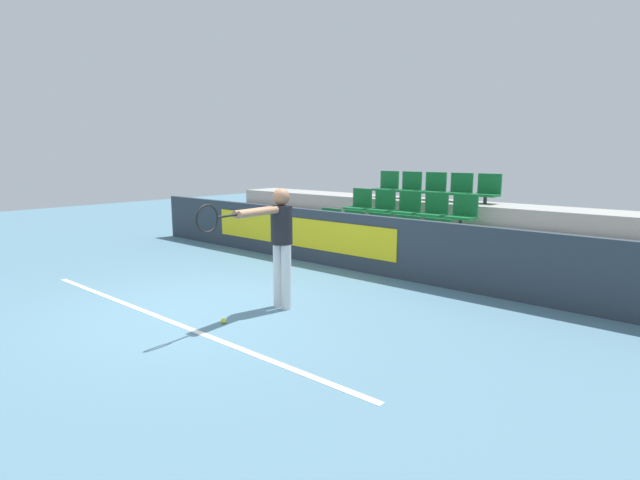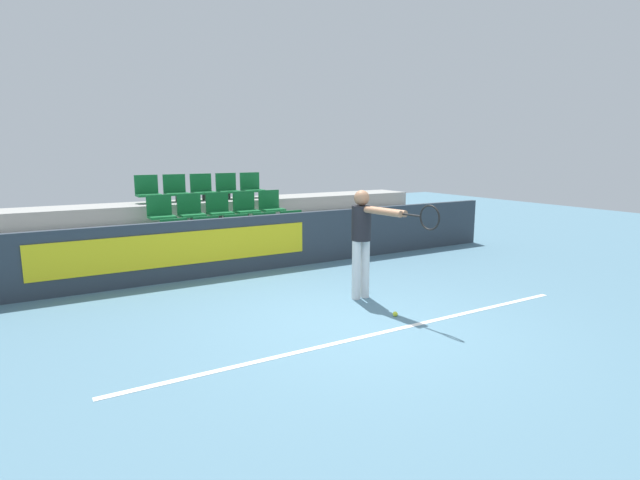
{
  "view_description": "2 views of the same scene",
  "coord_description": "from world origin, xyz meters",
  "px_view_note": "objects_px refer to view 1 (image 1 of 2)",
  "views": [
    {
      "loc": [
        5.28,
        -3.64,
        2.04
      ],
      "look_at": [
        0.22,
        2.14,
        0.71
      ],
      "focal_mm": 28.0,
      "sensor_mm": 36.0,
      "label": 1
    },
    {
      "loc": [
        -3.53,
        -4.94,
        2.15
      ],
      "look_at": [
        0.4,
        1.62,
        0.79
      ],
      "focal_mm": 28.0,
      "sensor_mm": 36.0,
      "label": 2
    }
  ],
  "objects_px": {
    "stadium_chair_1": "(352,228)",
    "stadium_chair_9": "(463,212)",
    "stadium_chair_12": "(434,188)",
    "tennis_player": "(277,236)",
    "stadium_chair_10": "(387,185)",
    "stadium_chair_7": "(407,208)",
    "tennis_ball": "(223,321)",
    "stadium_chair_13": "(459,189)",
    "stadium_chair_2": "(377,231)",
    "stadium_chair_8": "(434,210)",
    "stadium_chair_4": "(434,238)",
    "stadium_chair_5": "(360,204)",
    "stadium_chair_6": "(383,206)",
    "stadium_chair_0": "(328,225)",
    "stadium_chair_14": "(487,190)",
    "stadium_chair_11": "(409,187)"
  },
  "relations": [
    {
      "from": "stadium_chair_1",
      "to": "stadium_chair_9",
      "type": "distance_m",
      "value": 2.12
    },
    {
      "from": "stadium_chair_12",
      "to": "tennis_player",
      "type": "bearing_deg",
      "value": -82.88
    },
    {
      "from": "stadium_chair_1",
      "to": "stadium_chair_12",
      "type": "relative_size",
      "value": 1.0
    },
    {
      "from": "stadium_chair_10",
      "to": "stadium_chair_7",
      "type": "bearing_deg",
      "value": -41.43
    },
    {
      "from": "stadium_chair_9",
      "to": "tennis_ball",
      "type": "relative_size",
      "value": 9.0
    },
    {
      "from": "stadium_chair_9",
      "to": "stadium_chair_13",
      "type": "distance_m",
      "value": 1.27
    },
    {
      "from": "stadium_chair_2",
      "to": "stadium_chair_10",
      "type": "distance_m",
      "value": 2.53
    },
    {
      "from": "stadium_chair_1",
      "to": "stadium_chair_8",
      "type": "height_order",
      "value": "stadium_chair_8"
    },
    {
      "from": "stadium_chair_7",
      "to": "stadium_chair_13",
      "type": "relative_size",
      "value": 1.0
    },
    {
      "from": "stadium_chair_4",
      "to": "stadium_chair_8",
      "type": "relative_size",
      "value": 1.0
    },
    {
      "from": "stadium_chair_1",
      "to": "tennis_ball",
      "type": "height_order",
      "value": "stadium_chair_1"
    },
    {
      "from": "stadium_chair_5",
      "to": "stadium_chair_9",
      "type": "bearing_deg",
      "value": 0.0
    },
    {
      "from": "stadium_chair_9",
      "to": "stadium_chair_12",
      "type": "xyz_separation_m",
      "value": [
        -1.2,
        1.06,
        0.35
      ]
    },
    {
      "from": "stadium_chair_13",
      "to": "tennis_player",
      "type": "xyz_separation_m",
      "value": [
        0.07,
        -5.34,
        -0.33
      ]
    },
    {
      "from": "stadium_chair_8",
      "to": "stadium_chair_12",
      "type": "distance_m",
      "value": 1.27
    },
    {
      "from": "stadium_chair_13",
      "to": "stadium_chair_1",
      "type": "bearing_deg",
      "value": -119.53
    },
    {
      "from": "stadium_chair_8",
      "to": "tennis_ball",
      "type": "distance_m",
      "value": 5.2
    },
    {
      "from": "stadium_chair_2",
      "to": "stadium_chair_12",
      "type": "height_order",
      "value": "stadium_chair_12"
    },
    {
      "from": "stadium_chair_6",
      "to": "stadium_chair_10",
      "type": "bearing_deg",
      "value": 119.53
    },
    {
      "from": "tennis_ball",
      "to": "tennis_player",
      "type": "bearing_deg",
      "value": 83.11
    },
    {
      "from": "stadium_chair_0",
      "to": "stadium_chair_14",
      "type": "bearing_deg",
      "value": 41.43
    },
    {
      "from": "stadium_chair_2",
      "to": "tennis_player",
      "type": "xyz_separation_m",
      "value": [
        0.67,
        -3.22,
        0.37
      ]
    },
    {
      "from": "stadium_chair_5",
      "to": "tennis_player",
      "type": "relative_size",
      "value": 0.37
    },
    {
      "from": "stadium_chair_4",
      "to": "stadium_chair_13",
      "type": "height_order",
      "value": "stadium_chair_13"
    },
    {
      "from": "stadium_chair_6",
      "to": "stadium_chair_12",
      "type": "xyz_separation_m",
      "value": [
        0.6,
        1.06,
        0.35
      ]
    },
    {
      "from": "stadium_chair_6",
      "to": "stadium_chair_12",
      "type": "distance_m",
      "value": 1.27
    },
    {
      "from": "stadium_chair_6",
      "to": "stadium_chair_0",
      "type": "bearing_deg",
      "value": -119.53
    },
    {
      "from": "stadium_chair_4",
      "to": "stadium_chair_13",
      "type": "distance_m",
      "value": 2.31
    },
    {
      "from": "stadium_chair_11",
      "to": "tennis_ball",
      "type": "relative_size",
      "value": 9.0
    },
    {
      "from": "stadium_chair_2",
      "to": "tennis_player",
      "type": "distance_m",
      "value": 3.31
    },
    {
      "from": "stadium_chair_10",
      "to": "stadium_chair_11",
      "type": "height_order",
      "value": "same"
    },
    {
      "from": "stadium_chair_7",
      "to": "stadium_chair_14",
      "type": "xyz_separation_m",
      "value": [
        1.2,
        1.06,
        0.35
      ]
    },
    {
      "from": "stadium_chair_0",
      "to": "stadium_chair_8",
      "type": "bearing_deg",
      "value": 30.47
    },
    {
      "from": "stadium_chair_13",
      "to": "tennis_player",
      "type": "bearing_deg",
      "value": -89.28
    },
    {
      "from": "stadium_chair_11",
      "to": "tennis_player",
      "type": "relative_size",
      "value": 0.37
    },
    {
      "from": "stadium_chair_0",
      "to": "stadium_chair_6",
      "type": "xyz_separation_m",
      "value": [
        0.6,
        1.06,
        0.35
      ]
    },
    {
      "from": "stadium_chair_8",
      "to": "stadium_chair_14",
      "type": "distance_m",
      "value": 1.27
    },
    {
      "from": "stadium_chair_2",
      "to": "stadium_chair_5",
      "type": "distance_m",
      "value": 1.64
    },
    {
      "from": "stadium_chair_10",
      "to": "stadium_chair_11",
      "type": "distance_m",
      "value": 0.6
    },
    {
      "from": "tennis_ball",
      "to": "stadium_chair_4",
      "type": "bearing_deg",
      "value": 81.13
    },
    {
      "from": "stadium_chair_1",
      "to": "stadium_chair_6",
      "type": "distance_m",
      "value": 1.11
    },
    {
      "from": "stadium_chair_14",
      "to": "tennis_player",
      "type": "distance_m",
      "value": 5.38
    },
    {
      "from": "stadium_chair_12",
      "to": "stadium_chair_13",
      "type": "height_order",
      "value": "same"
    },
    {
      "from": "stadium_chair_5",
      "to": "tennis_ball",
      "type": "xyz_separation_m",
      "value": [
        1.77,
        -5.11,
        -0.93
      ]
    },
    {
      "from": "stadium_chair_13",
      "to": "stadium_chair_14",
      "type": "relative_size",
      "value": 1.0
    },
    {
      "from": "stadium_chair_4",
      "to": "stadium_chair_9",
      "type": "height_order",
      "value": "stadium_chair_9"
    },
    {
      "from": "stadium_chair_7",
      "to": "stadium_chair_8",
      "type": "height_order",
      "value": "same"
    },
    {
      "from": "stadium_chair_6",
      "to": "stadium_chair_11",
      "type": "height_order",
      "value": "stadium_chair_11"
    },
    {
      "from": "stadium_chair_11",
      "to": "stadium_chair_14",
      "type": "xyz_separation_m",
      "value": [
        1.8,
        0.0,
        0.0
      ]
    },
    {
      "from": "stadium_chair_10",
      "to": "tennis_ball",
      "type": "xyz_separation_m",
      "value": [
        1.77,
        -6.17,
        -1.28
      ]
    }
  ]
}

